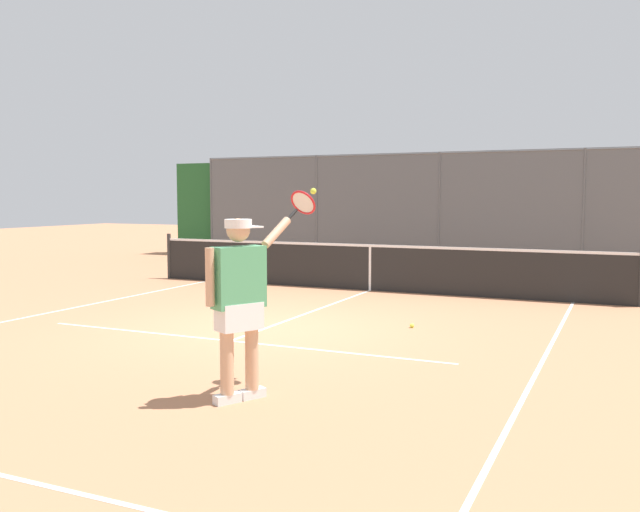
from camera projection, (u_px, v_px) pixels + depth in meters
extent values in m
plane|color=#B27551|center=(266.00, 328.00, 10.08)|extent=(60.00, 60.00, 0.00)
cube|color=white|center=(231.00, 341.00, 9.17)|extent=(6.20, 0.05, 0.01)
cube|color=white|center=(542.00, 362.00, 7.99)|extent=(0.05, 9.92, 0.01)
cube|color=white|center=(41.00, 314.00, 11.26)|extent=(0.05, 9.92, 0.01)
cube|color=white|center=(315.00, 310.00, 11.65)|extent=(0.05, 5.46, 0.01)
cylinder|color=#565B60|center=(583.00, 210.00, 17.49)|extent=(0.07, 0.07, 3.19)
cylinder|color=#565B60|center=(439.00, 209.00, 19.05)|extent=(0.07, 0.07, 3.19)
cylinder|color=#565B60|center=(317.00, 208.00, 20.60)|extent=(0.07, 0.07, 3.19)
cylinder|color=#565B60|center=(211.00, 207.00, 22.16)|extent=(0.07, 0.07, 3.19)
cylinder|color=#565B60|center=(440.00, 153.00, 18.91)|extent=(15.14, 0.05, 0.05)
cube|color=#565B60|center=(439.00, 209.00, 19.05)|extent=(15.14, 0.02, 3.19)
cube|color=#235B2D|center=(445.00, 211.00, 19.64)|extent=(18.14, 0.90, 3.05)
cube|color=#ADADA8|center=(437.00, 264.00, 19.02)|extent=(16.14, 0.18, 0.15)
cylinder|color=#2D2D2D|center=(169.00, 256.00, 16.17)|extent=(0.09, 0.09, 1.07)
cube|color=black|center=(370.00, 269.00, 14.08)|extent=(10.11, 0.02, 0.91)
cube|color=white|center=(370.00, 246.00, 14.04)|extent=(10.11, 0.04, 0.05)
cube|color=white|center=(370.00, 269.00, 14.08)|extent=(0.05, 0.04, 0.91)
cube|color=silver|center=(227.00, 398.00, 6.41)|extent=(0.22, 0.28, 0.09)
cylinder|color=tan|center=(227.00, 352.00, 6.37)|extent=(0.13, 0.13, 0.81)
cube|color=silver|center=(252.00, 393.00, 6.58)|extent=(0.22, 0.28, 0.09)
cylinder|color=tan|center=(252.00, 348.00, 6.54)|extent=(0.13, 0.13, 0.81)
cube|color=white|center=(239.00, 316.00, 6.43)|extent=(0.39, 0.48, 0.26)
cube|color=#4C9E6B|center=(239.00, 277.00, 6.40)|extent=(0.42, 0.54, 0.58)
cylinder|color=tan|center=(210.00, 277.00, 6.21)|extent=(0.08, 0.08, 0.54)
cylinder|color=tan|center=(276.00, 232.00, 6.68)|extent=(0.16, 0.40, 0.30)
sphere|color=tan|center=(238.00, 230.00, 6.36)|extent=(0.22, 0.22, 0.22)
cylinder|color=white|center=(238.00, 224.00, 6.35)|extent=(0.35, 0.35, 0.08)
cube|color=white|center=(249.00, 227.00, 6.43)|extent=(0.26, 0.27, 0.02)
cylinder|color=black|center=(292.00, 215.00, 6.87)|extent=(0.06, 0.17, 0.13)
torus|color=red|center=(303.00, 203.00, 7.01)|extent=(0.32, 0.24, 0.26)
cylinder|color=silver|center=(303.00, 203.00, 7.01)|extent=(0.27, 0.19, 0.21)
sphere|color=#C1D138|center=(313.00, 191.00, 7.15)|extent=(0.07, 0.07, 0.07)
sphere|color=#D6E042|center=(412.00, 326.00, 10.10)|extent=(0.07, 0.07, 0.07)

